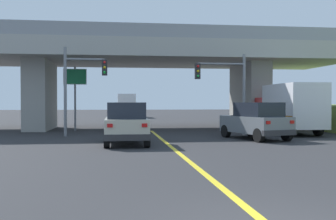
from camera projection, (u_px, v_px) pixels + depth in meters
The scene contains 10 objects.
ground at pixel (148, 129), 31.27m from camera, with size 160.00×160.00×0.00m, color #2B2B2D.
overpass_bridge at pixel (148, 63), 31.17m from camera, with size 30.04×9.47×7.21m.
lane_divider_stripe at pixel (174, 149), 17.59m from camera, with size 0.20×22.57×0.01m, color yellow.
suv_lead at pixel (126, 123), 19.70m from camera, with size 2.04×4.80×2.02m.
suv_crossing at pixel (256, 121), 22.12m from camera, with size 3.05×4.74×2.02m.
box_truck at pixel (289, 108), 26.15m from camera, with size 2.33×6.89×3.17m.
traffic_signal_nearside at pixel (227, 83), 25.23m from camera, with size 3.22×0.36×5.04m.
traffic_signal_farside at pixel (80, 80), 24.25m from camera, with size 2.58×0.36×5.33m.
highway_sign at pixel (75, 83), 28.65m from camera, with size 1.62×0.17×4.56m.
semi_truck_distant at pixel (126, 105), 54.88m from camera, with size 2.33×7.01×3.11m.
Camera 1 is at (-2.49, -6.09, 2.03)m, focal length 43.33 mm.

